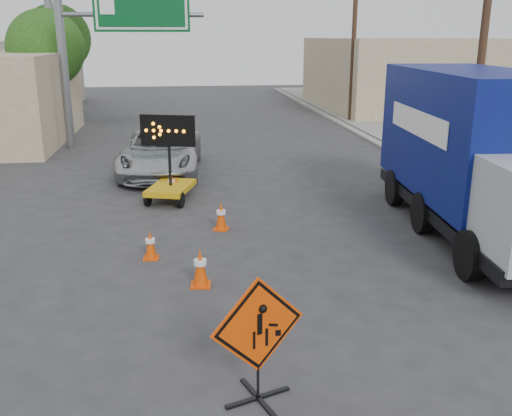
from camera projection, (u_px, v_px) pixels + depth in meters
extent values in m
plane|color=#2D2D30|center=(296.00, 350.00, 8.96)|extent=(100.00, 100.00, 0.00)
cube|color=gray|center=(393.00, 151.00, 24.08)|extent=(0.40, 60.00, 0.12)
cube|color=gray|center=(444.00, 150.00, 24.37)|extent=(4.00, 60.00, 0.15)
cube|color=#C7B48F|center=(398.00, 74.00, 38.40)|extent=(10.00, 14.00, 4.60)
cylinder|color=slate|center=(64.00, 69.00, 24.24)|extent=(0.36, 0.36, 6.80)
cylinder|color=slate|center=(132.00, 15.00, 23.98)|extent=(6.00, 0.20, 0.20)
cube|color=#05471D|center=(141.00, 7.00, 23.83)|extent=(4.00, 0.10, 2.00)
cube|color=silver|center=(141.00, 7.00, 23.76)|extent=(3.80, 0.01, 1.80)
cylinder|color=slate|center=(52.00, 41.00, 31.26)|extent=(0.44, 0.44, 9.00)
cylinder|color=#442D1D|center=(483.00, 44.00, 18.15)|extent=(0.26, 0.26, 9.00)
cylinder|color=#442D1D|center=(354.00, 40.00, 31.44)|extent=(0.26, 0.26, 9.00)
cylinder|color=#442D1D|center=(51.00, 101.00, 28.36)|extent=(0.28, 0.28, 3.25)
sphere|color=#1C4112|center=(46.00, 48.00, 27.62)|extent=(3.71, 3.71, 3.71)
cylinder|color=#442D1D|center=(61.00, 85.00, 35.78)|extent=(0.28, 0.28, 3.58)
sphere|color=#1C4112|center=(57.00, 38.00, 34.96)|extent=(4.10, 4.10, 4.10)
cube|color=black|center=(258.00, 398.00, 7.75)|extent=(0.93, 0.39, 0.04)
cube|color=black|center=(258.00, 398.00, 7.75)|extent=(0.39, 0.93, 0.04)
cylinder|color=black|center=(258.00, 375.00, 7.65)|extent=(0.04, 0.04, 0.75)
cube|color=#DC3F04|center=(258.00, 325.00, 7.43)|extent=(1.29, 0.49, 1.36)
cube|color=black|center=(258.00, 325.00, 7.43)|extent=(1.20, 0.44, 1.27)
cube|color=#C8960B|center=(171.00, 188.00, 16.96)|extent=(1.57, 2.05, 0.16)
cylinder|color=black|center=(169.00, 153.00, 16.66)|extent=(0.09, 0.09, 1.99)
cube|color=black|center=(168.00, 130.00, 16.47)|extent=(1.58, 0.57, 0.90)
imported|color=#B0B3B8|center=(161.00, 151.00, 20.28)|extent=(3.03, 5.95, 1.61)
cube|color=black|center=(473.00, 211.00, 14.03)|extent=(3.14, 8.40, 0.31)
cube|color=#061550|center=(465.00, 133.00, 14.29)|extent=(3.09, 6.56, 3.08)
cube|color=#DC3F04|center=(201.00, 285.00, 11.29)|extent=(0.43, 0.43, 0.03)
cone|color=#DC3F04|center=(200.00, 266.00, 11.18)|extent=(0.31, 0.31, 0.75)
cylinder|color=silver|center=(200.00, 262.00, 11.15)|extent=(0.25, 0.25, 0.11)
cube|color=#DC3F04|center=(151.00, 258.00, 12.66)|extent=(0.35, 0.35, 0.03)
cone|color=#DC3F04|center=(150.00, 244.00, 12.56)|extent=(0.26, 0.26, 0.63)
cylinder|color=silver|center=(150.00, 241.00, 12.54)|extent=(0.21, 0.21, 0.09)
cube|color=#DC3F04|center=(221.00, 229.00, 14.56)|extent=(0.47, 0.47, 0.03)
cone|color=#DC3F04|center=(221.00, 215.00, 14.45)|extent=(0.29, 0.29, 0.70)
cylinder|color=silver|center=(221.00, 212.00, 14.43)|extent=(0.24, 0.24, 0.10)
cube|color=#DC3F04|center=(172.00, 196.00, 17.55)|extent=(0.38, 0.38, 0.03)
cone|color=#DC3F04|center=(172.00, 184.00, 17.44)|extent=(0.29, 0.29, 0.71)
cylinder|color=silver|center=(172.00, 182.00, 17.42)|extent=(0.24, 0.24, 0.10)
cube|color=#DC3F04|center=(177.00, 197.00, 17.43)|extent=(0.35, 0.35, 0.03)
cone|color=#DC3F04|center=(176.00, 187.00, 17.33)|extent=(0.26, 0.26, 0.64)
cylinder|color=silver|center=(176.00, 184.00, 17.31)|extent=(0.22, 0.22, 0.09)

